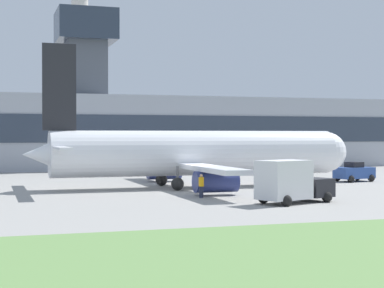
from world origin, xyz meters
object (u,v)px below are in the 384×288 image
object	(u,v)px
airplane	(192,154)
baggage_truck	(291,182)
pushback_tug	(354,173)
ground_crew_person	(201,186)

from	to	relation	value
airplane	baggage_truck	xyz separation A→B (m)	(2.23, -13.83, -1.46)
pushback_tug	airplane	bearing A→B (deg)	-173.59
airplane	ground_crew_person	world-z (taller)	airplane
baggage_truck	pushback_tug	bearing A→B (deg)	47.57
airplane	ground_crew_person	bearing A→B (deg)	-103.67
airplane	baggage_truck	bearing A→B (deg)	-80.83
pushback_tug	baggage_truck	bearing A→B (deg)	-132.43
baggage_truck	ground_crew_person	distance (m)	6.75
baggage_truck	ground_crew_person	world-z (taller)	baggage_truck
airplane	pushback_tug	bearing A→B (deg)	6.41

